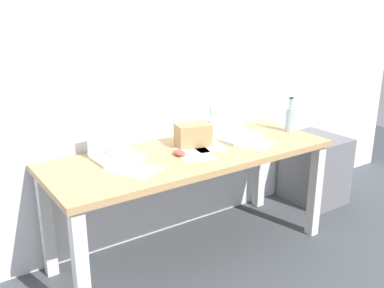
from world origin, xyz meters
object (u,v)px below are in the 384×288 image
(cardboard_box, at_px, (193,135))
(filing_cabinet, at_px, (315,169))
(beer_bottle, at_px, (290,119))
(computer_mouse, at_px, (179,153))
(laptop_right, at_px, (234,130))
(laptop_left, at_px, (115,151))
(desk, at_px, (192,165))

(cardboard_box, xyz_separation_m, filing_cabinet, (1.27, 0.01, -0.52))
(cardboard_box, bearing_deg, beer_bottle, -8.95)
(computer_mouse, bearing_deg, beer_bottle, -7.82)
(beer_bottle, relative_size, filing_cabinet, 0.45)
(laptop_right, bearing_deg, laptop_left, 175.77)
(filing_cabinet, bearing_deg, desk, -175.46)
(laptop_left, relative_size, computer_mouse, 2.91)
(laptop_left, height_order, beer_bottle, beer_bottle)
(desk, xyz_separation_m, beer_bottle, (0.85, -0.02, 0.19))
(desk, distance_m, filing_cabinet, 1.40)
(beer_bottle, relative_size, computer_mouse, 2.57)
(desk, distance_m, cardboard_box, 0.21)
(desk, distance_m, laptop_left, 0.51)
(laptop_left, xyz_separation_m, beer_bottle, (1.31, -0.19, 0.06))
(beer_bottle, bearing_deg, laptop_left, 171.63)
(laptop_left, distance_m, beer_bottle, 1.33)
(laptop_right, distance_m, computer_mouse, 0.56)
(computer_mouse, relative_size, cardboard_box, 0.45)
(desk, relative_size, laptop_right, 5.22)
(computer_mouse, xyz_separation_m, cardboard_box, (0.19, 0.12, 0.06))
(filing_cabinet, bearing_deg, computer_mouse, -174.98)
(desk, xyz_separation_m, filing_cabinet, (1.35, 0.11, -0.35))
(desk, xyz_separation_m, cardboard_box, (0.07, 0.10, 0.17))
(laptop_left, bearing_deg, computer_mouse, -28.62)
(laptop_right, relative_size, computer_mouse, 3.60)
(laptop_right, distance_m, beer_bottle, 0.44)
(cardboard_box, relative_size, filing_cabinet, 0.39)
(cardboard_box, distance_m, filing_cabinet, 1.38)
(laptop_left, relative_size, filing_cabinet, 0.51)
(beer_bottle, bearing_deg, desk, 178.34)
(beer_bottle, distance_m, filing_cabinet, 0.75)
(desk, bearing_deg, laptop_right, 13.27)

